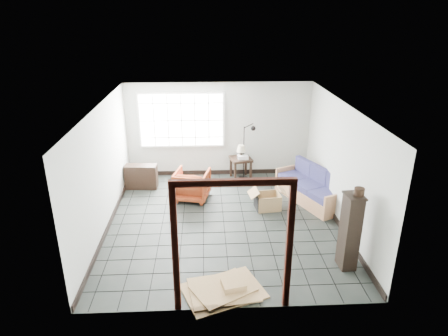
{
  "coord_description": "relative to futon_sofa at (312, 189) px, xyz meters",
  "views": [
    {
      "loc": [
        -0.38,
        -7.75,
        4.4
      ],
      "look_at": [
        0.02,
        0.3,
        1.16
      ],
      "focal_mm": 32.0,
      "sensor_mm": 36.0,
      "label": 1
    }
  ],
  "objects": [
    {
      "name": "window_panel",
      "position": [
        -3.21,
        1.75,
        1.29
      ],
      "size": [
        2.32,
        0.08,
        1.52
      ],
      "color": "silver",
      "rests_on": "ground"
    },
    {
      "name": "projector",
      "position": [
        -1.57,
        1.39,
        0.34
      ],
      "size": [
        0.3,
        0.24,
        0.1
      ],
      "rotation": [
        0.0,
        0.0,
        0.09
      ],
      "color": "silver",
      "rests_on": "side_table"
    },
    {
      "name": "pot",
      "position": [
        0.01,
        -2.71,
        1.2
      ],
      "size": [
        0.22,
        0.22,
        0.13
      ],
      "rotation": [
        0.0,
        0.0,
        -0.33
      ],
      "color": "black",
      "rests_on": "tall_shelf"
    },
    {
      "name": "tall_shelf",
      "position": [
        -0.06,
        -2.69,
        0.43
      ],
      "size": [
        0.33,
        0.41,
        1.44
      ],
      "rotation": [
        0.0,
        0.0,
        0.07
      ],
      "color": "black",
      "rests_on": "ground"
    },
    {
      "name": "room_shell",
      "position": [
        -2.21,
        -0.92,
        1.37
      ],
      "size": [
        5.02,
        5.52,
        2.61
      ],
      "color": "#ADB2AB",
      "rests_on": "ground"
    },
    {
      "name": "floor_lamp",
      "position": [
        -1.43,
        1.41,
        0.54
      ],
      "size": [
        0.43,
        0.28,
        1.59
      ],
      "rotation": [
        0.0,
        0.0,
        0.07
      ],
      "color": "black",
      "rests_on": "ground"
    },
    {
      "name": "armchair",
      "position": [
        -2.92,
        0.26,
        0.1
      ],
      "size": [
        0.94,
        0.9,
        0.82
      ],
      "primitive_type": "imported",
      "rotation": [
        0.0,
        0.0,
        2.91
      ],
      "color": "maroon",
      "rests_on": "ground"
    },
    {
      "name": "ground",
      "position": [
        -2.21,
        -0.95,
        -0.31
      ],
      "size": [
        5.5,
        5.5,
        0.0
      ],
      "primitive_type": "plane",
      "color": "black",
      "rests_on": "ground"
    },
    {
      "name": "futon_sofa",
      "position": [
        0.0,
        0.0,
        0.0
      ],
      "size": [
        1.45,
        2.06,
        0.86
      ],
      "rotation": [
        0.0,
        0.0,
        0.42
      ],
      "color": "#986344",
      "rests_on": "ground"
    },
    {
      "name": "open_box",
      "position": [
        -1.14,
        -0.37,
        -0.12
      ],
      "size": [
        0.95,
        0.54,
        0.51
      ],
      "rotation": [
        0.0,
        0.0,
        0.12
      ],
      "color": "olive",
      "rests_on": "ground"
    },
    {
      "name": "doorway_trim",
      "position": [
        -2.21,
        -3.65,
        1.07
      ],
      "size": [
        1.8,
        0.08,
        2.2
      ],
      "color": "#39140D",
      "rests_on": "ground"
    },
    {
      "name": "side_table",
      "position": [
        -1.62,
        1.45,
        0.19
      ],
      "size": [
        0.65,
        0.65,
        0.6
      ],
      "rotation": [
        0.0,
        0.0,
        0.21
      ],
      "color": "black",
      "rests_on": "ground"
    },
    {
      "name": "console_shelf",
      "position": [
        -4.26,
        0.95,
        0.01
      ],
      "size": [
        0.84,
        0.37,
        0.64
      ],
      "rotation": [
        0.0,
        0.0,
        -0.06
      ],
      "color": "black",
      "rests_on": "ground"
    },
    {
      "name": "table_lamp",
      "position": [
        -1.61,
        1.45,
        0.55
      ],
      "size": [
        0.27,
        0.27,
        0.37
      ],
      "rotation": [
        0.0,
        0.0,
        -0.15
      ],
      "color": "black",
      "rests_on": "side_table"
    },
    {
      "name": "cardboard_pile",
      "position": [
        -2.3,
        -3.3,
        -0.26
      ],
      "size": [
        1.51,
        1.3,
        0.19
      ],
      "rotation": [
        0.0,
        0.0,
        0.31
      ],
      "color": "olive",
      "rests_on": "ground"
    }
  ]
}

